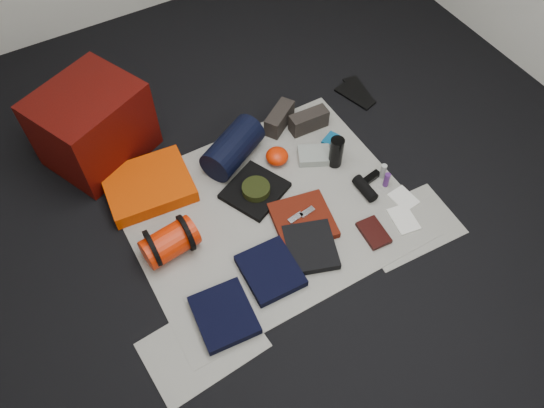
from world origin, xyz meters
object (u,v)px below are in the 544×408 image
water_bottle (336,152)px  paperback_book (374,233)px  stuff_sack (170,242)px  compact_camera (336,149)px  navy_duffel (233,148)px  sleeping_pad (148,186)px  red_cabinet (93,125)px

water_bottle → paperback_book: 0.57m
stuff_sack → compact_camera: stuff_sack is taller
compact_camera → paperback_book: 0.66m
water_bottle → paperback_book: (-0.10, -0.55, -0.09)m
navy_duffel → sleeping_pad: bearing=148.2°
red_cabinet → navy_duffel: (0.70, -0.48, -0.13)m
stuff_sack → navy_duffel: 0.75m
compact_camera → paperback_book: bearing=-80.9°
paperback_book → red_cabinet: bearing=133.8°
compact_camera → paperback_book: (-0.17, -0.64, -0.01)m
red_cabinet → navy_duffel: size_ratio=1.44×
stuff_sack → water_bottle: (1.15, 0.07, 0.02)m
red_cabinet → compact_camera: red_cabinet is taller
stuff_sack → water_bottle: bearing=3.5°
sleeping_pad → water_bottle: bearing=-19.6°
red_cabinet → paperback_book: red_cabinet is taller
sleeping_pad → paperback_book: 1.37m
red_cabinet → paperback_book: size_ratio=3.02×
red_cabinet → water_bottle: size_ratio=2.74×
stuff_sack → water_bottle: 1.15m
stuff_sack → paperback_book: size_ratio=1.54×
red_cabinet → stuff_sack: bearing=-108.7°
water_bottle → compact_camera: size_ratio=2.28×
red_cabinet → sleeping_pad: size_ratio=1.18×
red_cabinet → sleeping_pad: (0.14, -0.44, -0.20)m
sleeping_pad → water_bottle: 1.17m
sleeping_pad → water_bottle: (1.10, -0.39, 0.06)m
sleeping_pad → stuff_sack: 0.47m
sleeping_pad → navy_duffel: size_ratio=1.22×
paperback_book → sleeping_pad: bearing=140.9°
paperback_book → water_bottle: bearing=83.8°
water_bottle → compact_camera: 0.14m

